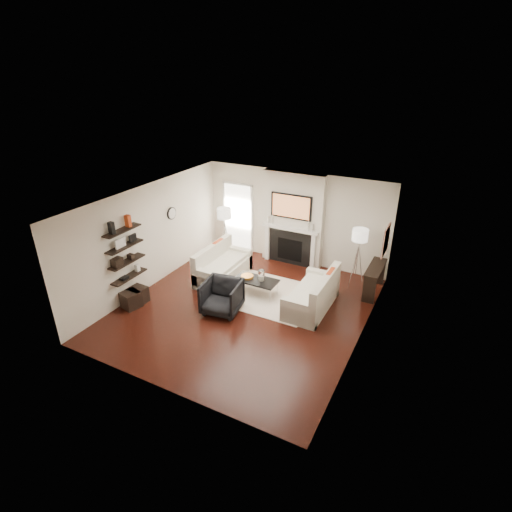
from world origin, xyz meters
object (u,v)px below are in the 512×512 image
at_px(coffee_table, 256,280).
at_px(ottoman_near, 138,295).
at_px(loveseat_left_base, 223,271).
at_px(lamp_right_shade, 360,235).
at_px(loveseat_right_base, 311,300).
at_px(armchair, 222,295).
at_px(lamp_left_shade, 224,213).

height_order(coffee_table, ottoman_near, coffee_table).
distance_m(loveseat_left_base, lamp_right_shade, 3.75).
bearing_deg(loveseat_left_base, coffee_table, -15.98).
bearing_deg(loveseat_right_base, loveseat_left_base, 174.02).
height_order(coffee_table, armchair, armchair).
relative_size(loveseat_right_base, lamp_right_shade, 4.50).
distance_m(lamp_left_shade, lamp_right_shade, 3.90).
bearing_deg(coffee_table, armchair, -107.53).
relative_size(armchair, lamp_left_shade, 2.18).
height_order(lamp_right_shade, ottoman_near, lamp_right_shade).
relative_size(coffee_table, ottoman_near, 2.75).
height_order(loveseat_left_base, ottoman_near, loveseat_left_base).
height_order(loveseat_left_base, lamp_right_shade, lamp_right_shade).
xyz_separation_m(loveseat_right_base, lamp_left_shade, (-3.25, 1.37, 1.24)).
relative_size(loveseat_right_base, lamp_left_shade, 4.50).
relative_size(loveseat_left_base, coffee_table, 1.64).
bearing_deg(loveseat_right_base, lamp_left_shade, 157.09).
distance_m(coffee_table, lamp_right_shade, 2.87).
bearing_deg(loveseat_left_base, ottoman_near, -121.04).
distance_m(coffee_table, lamp_left_shade, 2.51).
bearing_deg(loveseat_right_base, ottoman_near, -155.65).
xyz_separation_m(loveseat_right_base, armchair, (-1.81, -1.14, 0.23)).
distance_m(loveseat_left_base, ottoman_near, 2.36).
xyz_separation_m(coffee_table, ottoman_near, (-2.40, -1.69, -0.20)).
distance_m(loveseat_left_base, coffee_table, 1.24).
height_order(loveseat_right_base, lamp_left_shade, lamp_left_shade).
bearing_deg(loveseat_left_base, lamp_left_shade, 118.71).
height_order(loveseat_right_base, coffee_table, same).
distance_m(coffee_table, ottoman_near, 2.94).
bearing_deg(lamp_left_shade, lamp_right_shade, 2.69).
bearing_deg(coffee_table, loveseat_left_base, 164.02).
bearing_deg(ottoman_near, lamp_right_shade, 36.16).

